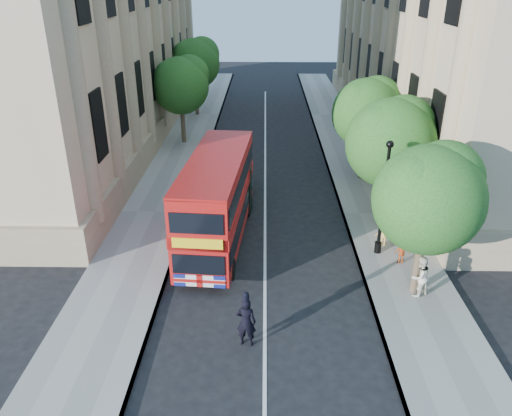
{
  "coord_description": "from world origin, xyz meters",
  "views": [
    {
      "loc": [
        -0.07,
        -13.34,
        11.32
      ],
      "look_at": [
        -0.4,
        5.88,
        2.3
      ],
      "focal_mm": 35.0,
      "sensor_mm": 36.0,
      "label": 1
    }
  ],
  "objects_px": {
    "double_decker_bus": "(217,198)",
    "woman_pedestrian": "(420,277)",
    "box_van": "(233,172)",
    "police_constable": "(246,322)",
    "lamp_post": "(383,203)"
  },
  "relations": [
    {
      "from": "double_decker_bus",
      "to": "box_van",
      "type": "relative_size",
      "value": 1.69
    },
    {
      "from": "double_decker_bus",
      "to": "lamp_post",
      "type": "bearing_deg",
      "value": -3.62
    },
    {
      "from": "police_constable",
      "to": "box_van",
      "type": "bearing_deg",
      "value": -76.5
    },
    {
      "from": "double_decker_bus",
      "to": "box_van",
      "type": "bearing_deg",
      "value": 90.49
    },
    {
      "from": "lamp_post",
      "to": "woman_pedestrian",
      "type": "relative_size",
      "value": 3.11
    },
    {
      "from": "lamp_post",
      "to": "double_decker_bus",
      "type": "relative_size",
      "value": 0.58
    },
    {
      "from": "box_van",
      "to": "police_constable",
      "type": "relative_size",
      "value": 2.86
    },
    {
      "from": "police_constable",
      "to": "woman_pedestrian",
      "type": "bearing_deg",
      "value": -148.72
    },
    {
      "from": "double_decker_bus",
      "to": "box_van",
      "type": "distance_m",
      "value": 5.31
    },
    {
      "from": "police_constable",
      "to": "woman_pedestrian",
      "type": "relative_size",
      "value": 1.1
    },
    {
      "from": "police_constable",
      "to": "woman_pedestrian",
      "type": "height_order",
      "value": "police_constable"
    },
    {
      "from": "double_decker_bus",
      "to": "police_constable",
      "type": "height_order",
      "value": "double_decker_bus"
    },
    {
      "from": "double_decker_bus",
      "to": "woman_pedestrian",
      "type": "height_order",
      "value": "double_decker_bus"
    },
    {
      "from": "box_van",
      "to": "woman_pedestrian",
      "type": "height_order",
      "value": "box_van"
    },
    {
      "from": "double_decker_bus",
      "to": "woman_pedestrian",
      "type": "distance_m",
      "value": 9.2
    }
  ]
}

